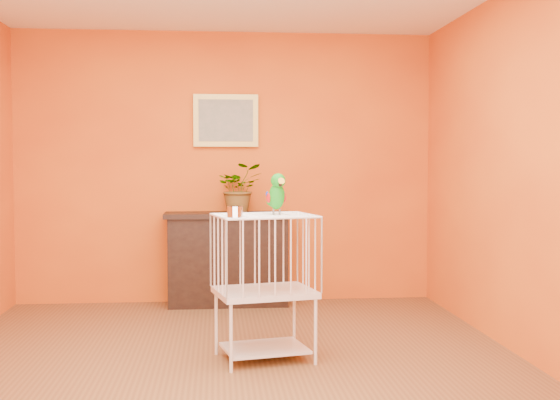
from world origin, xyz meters
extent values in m
plane|color=brown|center=(0.00, 0.00, 0.00)|extent=(4.50, 4.50, 0.00)
plane|color=orange|center=(0.00, 2.25, 1.30)|extent=(4.00, 0.00, 4.00)
plane|color=orange|center=(0.00, -2.25, 1.30)|extent=(4.00, 0.00, 4.00)
plane|color=orange|center=(2.00, 0.00, 1.30)|extent=(0.00, 4.50, 4.50)
cube|color=black|center=(0.01, 2.05, 0.42)|extent=(1.11, 0.37, 0.83)
cube|color=black|center=(0.01, 2.05, 0.85)|extent=(1.18, 0.42, 0.05)
cube|color=black|center=(0.01, 1.88, 0.42)|extent=(0.78, 0.02, 0.42)
cube|color=#511917|center=(-0.22, 2.00, 0.32)|extent=(0.05, 0.17, 0.26)
cube|color=#334F27|center=(-0.14, 2.00, 0.32)|extent=(0.05, 0.17, 0.26)
cube|color=#511917|center=(-0.06, 2.00, 0.32)|extent=(0.05, 0.17, 0.26)
cube|color=#334F27|center=(0.03, 2.00, 0.32)|extent=(0.05, 0.17, 0.26)
cube|color=#511917|center=(0.12, 2.00, 0.32)|extent=(0.05, 0.17, 0.26)
imported|color=#26722D|center=(0.12, 2.08, 1.06)|extent=(0.49, 0.52, 0.36)
cube|color=#AC903D|center=(0.00, 2.22, 1.75)|extent=(0.62, 0.03, 0.50)
cube|color=gray|center=(0.00, 2.21, 1.75)|extent=(0.52, 0.01, 0.40)
cube|color=white|center=(0.23, 0.17, 0.08)|extent=(0.62, 0.53, 0.02)
cube|color=white|center=(0.23, 0.17, 0.46)|extent=(0.73, 0.62, 0.04)
cube|color=white|center=(0.23, 0.17, 0.99)|extent=(0.73, 0.62, 0.01)
cylinder|color=white|center=(-0.01, -0.11, 0.22)|extent=(0.02, 0.02, 0.44)
cylinder|color=white|center=(0.56, 0.01, 0.22)|extent=(0.02, 0.02, 0.44)
cylinder|color=white|center=(-0.10, 0.32, 0.22)|extent=(0.02, 0.02, 0.44)
cylinder|color=white|center=(0.46, 0.44, 0.22)|extent=(0.02, 0.02, 0.44)
cylinder|color=silver|center=(0.02, -0.08, 1.03)|extent=(0.10, 0.10, 0.07)
cylinder|color=#59544C|center=(0.29, 0.20, 1.01)|extent=(0.01, 0.01, 0.04)
cylinder|color=#59544C|center=(0.34, 0.21, 1.01)|extent=(0.01, 0.01, 0.04)
ellipsoid|color=#118F12|center=(0.32, 0.21, 1.11)|extent=(0.14, 0.18, 0.20)
ellipsoid|color=#118F12|center=(0.32, 0.18, 1.22)|extent=(0.12, 0.13, 0.10)
cone|color=orange|center=(0.33, 0.13, 1.21)|extent=(0.06, 0.08, 0.06)
cone|color=black|center=(0.33, 0.14, 1.19)|extent=(0.03, 0.03, 0.03)
sphere|color=black|center=(0.29, 0.15, 1.23)|extent=(0.01, 0.01, 0.01)
sphere|color=black|center=(0.36, 0.17, 1.23)|extent=(0.01, 0.01, 0.01)
ellipsoid|color=#A50C0C|center=(0.26, 0.20, 1.11)|extent=(0.04, 0.06, 0.07)
ellipsoid|color=navy|center=(0.37, 0.23, 1.11)|extent=(0.04, 0.06, 0.07)
cone|color=#118F12|center=(0.30, 0.27, 1.05)|extent=(0.09, 0.15, 0.11)
camera|label=1|loc=(-0.09, -4.55, 1.34)|focal=45.00mm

